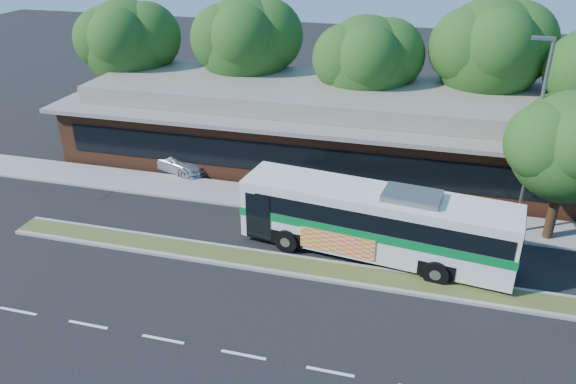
# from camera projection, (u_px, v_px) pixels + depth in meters

# --- Properties ---
(ground) EXTENTS (120.00, 120.00, 0.00)m
(ground) POSITION_uv_depth(u_px,v_px,m) (283.00, 274.00, 23.39)
(ground) COLOR black
(ground) RESTS_ON ground
(median_strip) EXTENTS (26.00, 1.10, 0.15)m
(median_strip) POSITION_uv_depth(u_px,v_px,m) (287.00, 264.00, 23.87)
(median_strip) COLOR #405323
(median_strip) RESTS_ON ground
(sidewalk) EXTENTS (44.00, 2.60, 0.12)m
(sidewalk) POSITION_uv_depth(u_px,v_px,m) (316.00, 204.00, 28.90)
(sidewalk) COLOR gray
(sidewalk) RESTS_ON ground
(parking_lot) EXTENTS (14.00, 12.00, 0.01)m
(parking_lot) POSITION_uv_depth(u_px,v_px,m) (57.00, 146.00, 36.26)
(parking_lot) COLOR black
(parking_lot) RESTS_ON ground
(plaza_building) EXTENTS (33.20, 11.20, 4.45)m
(plaza_building) POSITION_uv_depth(u_px,v_px,m) (341.00, 125.00, 33.69)
(plaza_building) COLOR brown
(plaza_building) RESTS_ON ground
(lamp_post) EXTENTS (0.93, 0.18, 9.07)m
(lamp_post) POSITION_uv_depth(u_px,v_px,m) (533.00, 135.00, 24.17)
(lamp_post) COLOR slate
(lamp_post) RESTS_ON ground
(tree_bg_a) EXTENTS (6.47, 5.80, 8.63)m
(tree_bg_a) POSITION_uv_depth(u_px,v_px,m) (133.00, 42.00, 37.31)
(tree_bg_a) COLOR black
(tree_bg_a) RESTS_ON ground
(tree_bg_b) EXTENTS (6.69, 6.00, 9.00)m
(tree_bg_b) POSITION_uv_depth(u_px,v_px,m) (252.00, 41.00, 36.18)
(tree_bg_b) COLOR black
(tree_bg_b) RESTS_ON ground
(tree_bg_c) EXTENTS (6.24, 5.60, 8.26)m
(tree_bg_c) POSITION_uv_depth(u_px,v_px,m) (373.00, 60.00, 33.68)
(tree_bg_c) COLOR black
(tree_bg_c) RESTS_ON ground
(tree_bg_d) EXTENTS (6.91, 6.20, 9.37)m
(tree_bg_d) POSITION_uv_depth(u_px,v_px,m) (497.00, 50.00, 32.54)
(tree_bg_d) COLOR black
(tree_bg_d) RESTS_ON ground
(transit_bus) EXTENTS (11.93, 4.03, 3.29)m
(transit_bus) POSITION_uv_depth(u_px,v_px,m) (376.00, 218.00, 23.92)
(transit_bus) COLOR silver
(transit_bus) RESTS_ON ground
(sedan) EXTENTS (4.86, 3.08, 1.31)m
(sedan) POSITION_uv_depth(u_px,v_px,m) (174.00, 159.00, 32.68)
(sedan) COLOR silver
(sedan) RESTS_ON ground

